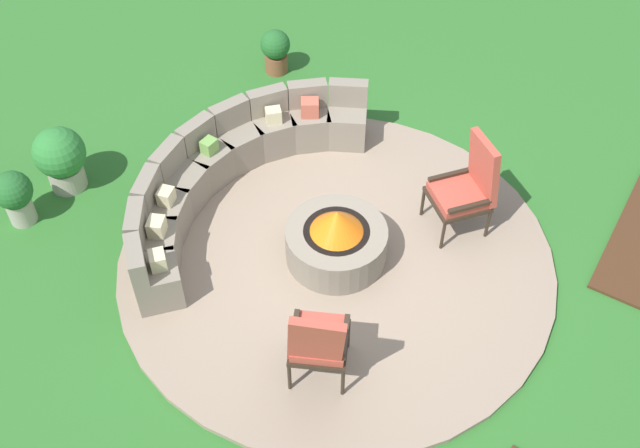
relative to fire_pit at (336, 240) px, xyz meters
name	(u,v)px	position (x,y,z in m)	size (l,w,h in m)	color
ground_plane	(336,259)	(0.00, 0.00, -0.32)	(24.00, 24.00, 0.00)	#2D6B28
patio_circle	(336,258)	(0.00, 0.00, -0.29)	(4.63, 4.63, 0.06)	gray
fire_pit	(336,240)	(0.00, 0.00, 0.00)	(1.07, 1.07, 0.68)	gray
curved_stone_bench	(229,172)	(0.20, 1.53, 0.05)	(3.68, 1.57, 0.77)	gray
lounge_chair_front_left	(318,341)	(-1.34, -0.60, 0.31)	(0.75, 0.73, 1.13)	#2D2319
lounge_chair_front_right	(468,186)	(1.13, -0.93, 0.32)	(0.79, 0.81, 1.16)	#2D2319
potted_plant_1	(15,195)	(-1.32, 3.28, 0.07)	(0.43, 0.43, 0.68)	#A89E8E
potted_plant_2	(61,157)	(-0.65, 3.24, 0.12)	(0.59, 0.59, 0.81)	#A89E8E
potted_plant_3	(276,50)	(2.46, 2.41, 0.02)	(0.40, 0.40, 0.62)	brown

